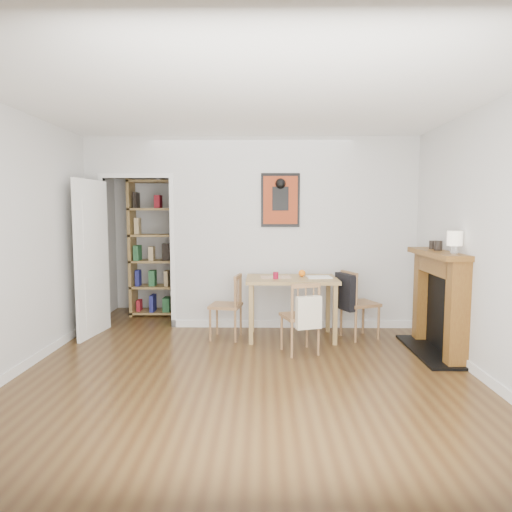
{
  "coord_description": "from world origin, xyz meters",
  "views": [
    {
      "loc": [
        0.16,
        -4.84,
        1.6
      ],
      "look_at": [
        0.08,
        0.6,
        1.07
      ],
      "focal_mm": 32.0,
      "sensor_mm": 36.0,
      "label": 1
    }
  ],
  "objects_px": {
    "notebook": "(319,277)",
    "bookshelf": "(159,248)",
    "ceramic_jar_b": "(432,245)",
    "ceramic_jar_a": "(438,246)",
    "dining_table": "(292,285)",
    "red_glass": "(276,275)",
    "chair_left": "(226,306)",
    "chair_right": "(359,303)",
    "chair_front": "(300,317)",
    "fireplace": "(440,299)",
    "orange_fruit": "(302,273)",
    "mantel_lamp": "(455,240)"
  },
  "relations": [
    {
      "from": "notebook",
      "to": "bookshelf",
      "type": "bearing_deg",
      "value": 150.78
    },
    {
      "from": "ceramic_jar_b",
      "to": "ceramic_jar_a",
      "type": "bearing_deg",
      "value": -95.15
    },
    {
      "from": "dining_table",
      "to": "ceramic_jar_a",
      "type": "relative_size",
      "value": 10.07
    },
    {
      "from": "red_glass",
      "to": "ceramic_jar_a",
      "type": "height_order",
      "value": "ceramic_jar_a"
    },
    {
      "from": "dining_table",
      "to": "bookshelf",
      "type": "xyz_separation_m",
      "value": [
        -1.95,
        1.29,
        0.36
      ]
    },
    {
      "from": "notebook",
      "to": "ceramic_jar_a",
      "type": "xyz_separation_m",
      "value": [
        1.27,
        -0.52,
        0.44
      ]
    },
    {
      "from": "chair_left",
      "to": "bookshelf",
      "type": "distance_m",
      "value": 1.84
    },
    {
      "from": "chair_right",
      "to": "chair_front",
      "type": "bearing_deg",
      "value": -141.87
    },
    {
      "from": "chair_front",
      "to": "fireplace",
      "type": "relative_size",
      "value": 0.66
    },
    {
      "from": "chair_left",
      "to": "chair_front",
      "type": "height_order",
      "value": "chair_front"
    },
    {
      "from": "bookshelf",
      "to": "orange_fruit",
      "type": "height_order",
      "value": "bookshelf"
    },
    {
      "from": "chair_right",
      "to": "bookshelf",
      "type": "distance_m",
      "value": 3.13
    },
    {
      "from": "chair_left",
      "to": "mantel_lamp",
      "type": "relative_size",
      "value": 3.44
    },
    {
      "from": "ceramic_jar_a",
      "to": "fireplace",
      "type": "bearing_deg",
      "value": -71.31
    },
    {
      "from": "chair_left",
      "to": "chair_right",
      "type": "bearing_deg",
      "value": 1.23
    },
    {
      "from": "chair_front",
      "to": "fireplace",
      "type": "distance_m",
      "value": 1.58
    },
    {
      "from": "chair_right",
      "to": "fireplace",
      "type": "bearing_deg",
      "value": -36.28
    },
    {
      "from": "mantel_lamp",
      "to": "ceramic_jar_b",
      "type": "bearing_deg",
      "value": 88.37
    },
    {
      "from": "ceramic_jar_a",
      "to": "orange_fruit",
      "type": "bearing_deg",
      "value": 157.33
    },
    {
      "from": "chair_left",
      "to": "notebook",
      "type": "distance_m",
      "value": 1.23
    },
    {
      "from": "chair_left",
      "to": "notebook",
      "type": "xyz_separation_m",
      "value": [
        1.17,
        0.04,
        0.37
      ]
    },
    {
      "from": "chair_front",
      "to": "ceramic_jar_a",
      "type": "distance_m",
      "value": 1.75
    },
    {
      "from": "bookshelf",
      "to": "ceramic_jar_a",
      "type": "xyz_separation_m",
      "value": [
        3.56,
        -1.81,
        0.18
      ]
    },
    {
      "from": "ceramic_jar_a",
      "to": "chair_right",
      "type": "bearing_deg",
      "value": 145.84
    },
    {
      "from": "chair_front",
      "to": "dining_table",
      "type": "bearing_deg",
      "value": 95.7
    },
    {
      "from": "notebook",
      "to": "ceramic_jar_a",
      "type": "relative_size",
      "value": 2.64
    },
    {
      "from": "ceramic_jar_b",
      "to": "chair_front",
      "type": "bearing_deg",
      "value": -168.46
    },
    {
      "from": "chair_left",
      "to": "notebook",
      "type": "bearing_deg",
      "value": 1.84
    },
    {
      "from": "chair_front",
      "to": "ceramic_jar_b",
      "type": "height_order",
      "value": "ceramic_jar_b"
    },
    {
      "from": "dining_table",
      "to": "fireplace",
      "type": "xyz_separation_m",
      "value": [
        1.63,
        -0.58,
        -0.06
      ]
    },
    {
      "from": "chair_front",
      "to": "red_glass",
      "type": "height_order",
      "value": "red_glass"
    },
    {
      "from": "chair_right",
      "to": "mantel_lamp",
      "type": "bearing_deg",
      "value": -51.04
    },
    {
      "from": "chair_front",
      "to": "bookshelf",
      "type": "xyz_separation_m",
      "value": [
        -2.01,
        1.9,
        0.62
      ]
    },
    {
      "from": "red_glass",
      "to": "ceramic_jar_a",
      "type": "xyz_separation_m",
      "value": [
        1.82,
        -0.41,
        0.4
      ]
    },
    {
      "from": "chair_front",
      "to": "mantel_lamp",
      "type": "height_order",
      "value": "mantel_lamp"
    },
    {
      "from": "dining_table",
      "to": "mantel_lamp",
      "type": "bearing_deg",
      "value": -30.53
    },
    {
      "from": "chair_left",
      "to": "mantel_lamp",
      "type": "xyz_separation_m",
      "value": [
        2.44,
        -0.92,
        0.9
      ]
    },
    {
      "from": "chair_right",
      "to": "fireplace",
      "type": "height_order",
      "value": "fireplace"
    },
    {
      "from": "notebook",
      "to": "chair_right",
      "type": "bearing_deg",
      "value": -0.2
    },
    {
      "from": "chair_left",
      "to": "fireplace",
      "type": "relative_size",
      "value": 0.66
    },
    {
      "from": "orange_fruit",
      "to": "ceramic_jar_a",
      "type": "xyz_separation_m",
      "value": [
        1.48,
        -0.62,
        0.4
      ]
    },
    {
      "from": "mantel_lamp",
      "to": "ceramic_jar_b",
      "type": "relative_size",
      "value": 2.44
    },
    {
      "from": "fireplace",
      "to": "orange_fruit",
      "type": "xyz_separation_m",
      "value": [
        -1.49,
        0.67,
        0.2
      ]
    },
    {
      "from": "chair_front",
      "to": "notebook",
      "type": "distance_m",
      "value": 0.77
    },
    {
      "from": "red_glass",
      "to": "ceramic_jar_b",
      "type": "relative_size",
      "value": 0.88
    },
    {
      "from": "dining_table",
      "to": "chair_left",
      "type": "relative_size",
      "value": 1.38
    },
    {
      "from": "notebook",
      "to": "fireplace",
      "type": "bearing_deg",
      "value": -24.21
    },
    {
      "from": "chair_left",
      "to": "bookshelf",
      "type": "height_order",
      "value": "bookshelf"
    },
    {
      "from": "red_glass",
      "to": "fireplace",
      "type": "bearing_deg",
      "value": -14.37
    },
    {
      "from": "bookshelf",
      "to": "notebook",
      "type": "height_order",
      "value": "bookshelf"
    }
  ]
}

